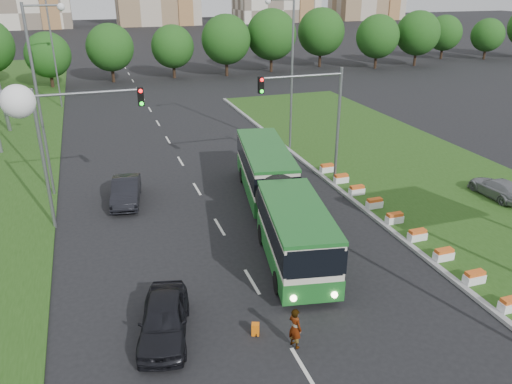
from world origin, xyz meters
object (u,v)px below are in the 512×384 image
object	(u,v)px
car_left_near	(164,319)
shopping_trolley	(255,329)
traffic_mast_left	(72,135)
car_median	(498,188)
articulated_bus	(275,195)
pedestrian	(295,328)
traffic_mast_median	(317,110)
car_left_far	(126,191)

from	to	relation	value
car_left_near	shopping_trolley	size ratio (longest dim) A/B	8.86
traffic_mast_left	car_median	size ratio (longest dim) A/B	1.90
articulated_bus	car_median	xyz separation A→B (m)	(14.94, -1.39, -0.99)
car_median	pedestrian	size ratio (longest dim) A/B	2.44
traffic_mast_median	pedestrian	size ratio (longest dim) A/B	4.64
car_left_far	car_median	world-z (taller)	car_left_far
traffic_mast_left	car_left_far	xyz separation A→B (m)	(2.65, 2.29, -4.57)
articulated_bus	car_median	distance (m)	15.04
car_median	shopping_trolley	size ratio (longest dim) A/B	8.06
traffic_mast_median	shopping_trolley	size ratio (longest dim) A/B	15.32
articulated_bus	traffic_mast_median	bearing A→B (deg)	54.76
traffic_mast_left	articulated_bus	size ratio (longest dim) A/B	0.46
articulated_bus	pedestrian	distance (m)	10.79
pedestrian	shopping_trolley	size ratio (longest dim) A/B	3.30
car_left_near	traffic_mast_left	bearing A→B (deg)	117.46
car_median	car_left_far	bearing A→B (deg)	-18.26
car_left_far	shopping_trolley	world-z (taller)	car_left_far
traffic_mast_median	car_left_near	bearing A→B (deg)	-134.40
traffic_mast_left	pedestrian	distance (m)	16.36
traffic_mast_left	car_left_near	xyz separation A→B (m)	(2.87, -11.55, -4.56)
car_left_near	shopping_trolley	bearing A→B (deg)	-4.46
articulated_bus	pedestrian	xyz separation A→B (m)	(-3.03, -10.32, -0.89)
traffic_mast_left	shopping_trolley	xyz separation A→B (m)	(6.31, -12.67, -5.09)
traffic_mast_left	car_median	distance (m)	26.37
articulated_bus	car_left_near	bearing A→B (deg)	-123.23
pedestrian	car_left_far	bearing A→B (deg)	-3.40
traffic_mast_median	car_left_far	xyz separation A→B (m)	(-12.51, 1.29, -4.57)
traffic_mast_median	car_left_far	world-z (taller)	traffic_mast_median
car_left_near	car_left_far	world-z (taller)	car_left_near
car_left_near	shopping_trolley	xyz separation A→B (m)	(3.45, -1.12, -0.53)
traffic_mast_median	car_median	size ratio (longest dim) A/B	1.90
articulated_bus	traffic_mast_left	bearing A→B (deg)	172.20
traffic_mast_left	car_left_far	world-z (taller)	traffic_mast_left
shopping_trolley	car_left_near	bearing A→B (deg)	-176.24
car_left_far	pedestrian	xyz separation A→B (m)	(4.89, -16.09, 0.08)
articulated_bus	car_left_far	bearing A→B (deg)	154.36
car_median	pedestrian	bearing A→B (deg)	25.56
articulated_bus	pedestrian	world-z (taller)	articulated_bus
traffic_mast_left	car_left_near	size ratio (longest dim) A/B	1.73
car_left_near	car_median	size ratio (longest dim) A/B	1.10
articulated_bus	car_left_far	size ratio (longest dim) A/B	3.68
car_left_near	shopping_trolley	distance (m)	3.66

